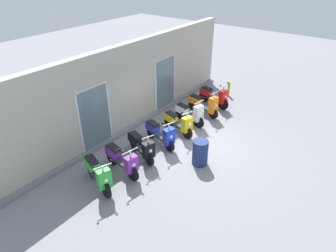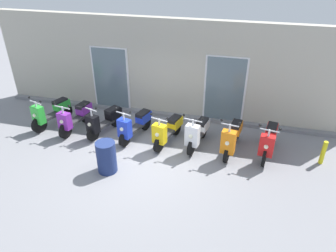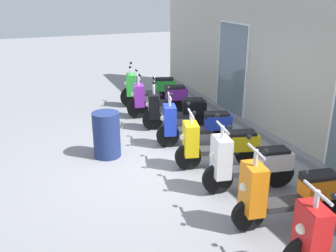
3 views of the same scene
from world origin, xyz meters
The scene contains 12 objects.
ground_plane centered at (0.00, 0.00, 0.00)m, with size 40.00×40.00×0.00m, color gray.
storefront_facade centered at (0.00, 2.88, 1.61)m, with size 12.17×0.50×3.32m.
scooter_green centered at (-3.45, 1.06, 0.49)m, with size 0.81×1.55×1.18m.
scooter_purple centered at (-2.53, 0.99, 0.48)m, with size 0.66×1.60×1.18m.
scooter_black centered at (-1.56, 1.03, 0.46)m, with size 0.77×1.46×1.18m.
scooter_blue centered at (-0.53, 1.02, 0.46)m, with size 0.77×1.56×1.21m.
scooter_yellow centered at (0.54, 0.98, 0.45)m, with size 0.74×1.55×1.18m.
scooter_white centered at (1.43, 1.02, 0.48)m, with size 0.66×1.52×1.24m.
scooter_orange centered at (2.43, 0.97, 0.49)m, with size 0.61×1.58×1.29m.
scooter_red centered at (3.45, 1.05, 0.50)m, with size 0.63×1.63×1.23m.
trash_bin centered at (-0.68, -0.75, 0.44)m, with size 0.52×0.52×0.88m, color navy.
curb_bollard centered at (4.90, 1.04, 0.35)m, with size 0.12×0.12×0.70m, color yellow.
Camera 2 is at (2.57, -6.84, 5.24)m, focal length 33.57 mm.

